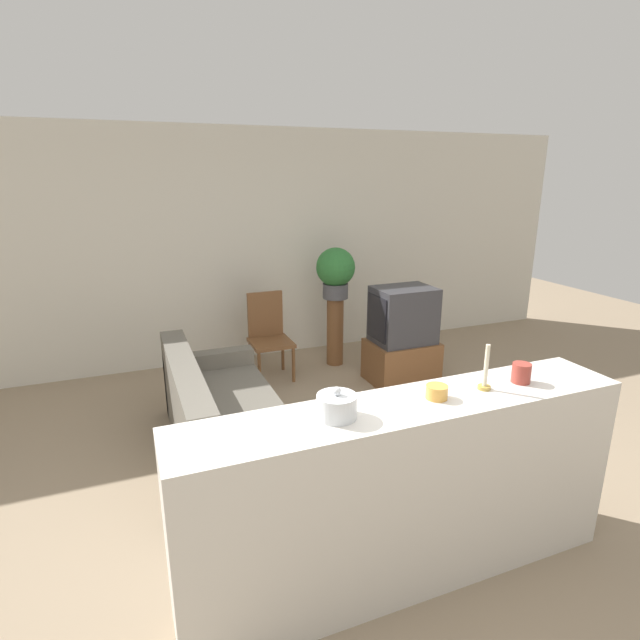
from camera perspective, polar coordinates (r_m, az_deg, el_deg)
The scene contains 13 objects.
ground_plane at distance 3.46m, azimuth 5.82°, elevation -22.90°, with size 14.00×14.00×0.00m, color gray.
wall_back at distance 5.98m, azimuth -9.26°, elevation 8.16°, with size 9.00×0.06×2.70m.
couch at distance 4.15m, azimuth -11.02°, elevation -11.20°, with size 0.83×1.83×0.80m.
tv_stand at distance 5.52m, azimuth 9.25°, elevation -4.64°, with size 0.71×0.54×0.45m.
television at distance 5.35m, azimuth 9.45°, elevation 0.57°, with size 0.64×0.47×0.59m.
wooden_chair at distance 5.52m, azimuth -5.90°, elevation -1.45°, with size 0.44×0.44×0.94m.
plant_stand at distance 5.87m, azimuth 1.73°, elevation -1.29°, with size 0.20×0.20×0.81m.
potted_plant at distance 5.69m, azimuth 1.79°, elevation 5.67°, with size 0.45×0.45×0.58m.
foreground_counter at distance 2.89m, azimuth 9.70°, elevation -18.87°, with size 2.48×0.44×1.06m.
decorative_bowl at distance 2.42m, azimuth 1.92°, elevation -9.80°, with size 0.20×0.20×0.16m.
candle_jar at distance 2.69m, azimuth 13.20°, elevation -8.01°, with size 0.11×0.11×0.07m.
candlestick at distance 2.84m, azimuth 18.38°, elevation -5.95°, with size 0.07×0.07×0.26m.
coffee_tin at distance 3.02m, azimuth 22.01°, elevation -5.63°, with size 0.10×0.10×0.11m.
Camera 1 is at (-1.29, -2.35, 2.19)m, focal length 28.00 mm.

